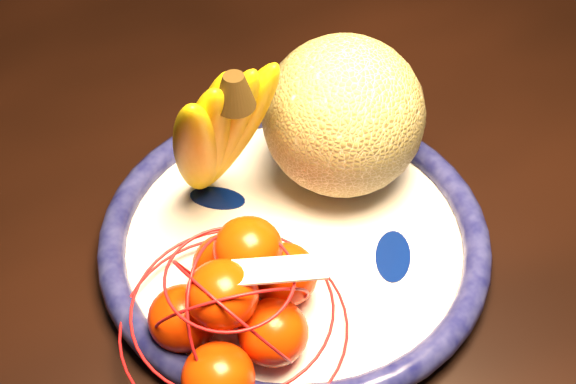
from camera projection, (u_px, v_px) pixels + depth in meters
dining_table at (417, 142)px, 0.98m from camera, size 1.63×1.11×0.76m
fruit_bowl at (294, 239)px, 0.75m from camera, size 0.37×0.37×0.03m
cantaloupe at (343, 116)px, 0.75m from camera, size 0.15×0.15×0.15m
banana_bunch at (214, 131)px, 0.70m from camera, size 0.13×0.12×0.20m
mandarin_bag at (236, 303)px, 0.66m from camera, size 0.24×0.24×0.12m
price_tag at (280, 269)px, 0.62m from camera, size 0.08×0.06×0.01m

